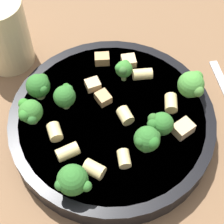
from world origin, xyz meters
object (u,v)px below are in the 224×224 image
broccoli_floret_2 (30,112)px  rigatoni_1 (125,117)px  rigatoni_0 (55,132)px  chicken_chunk_4 (103,98)px  drinking_glass (4,37)px  broccoli_floret_0 (192,84)px  broccoli_floret_4 (73,180)px  rigatoni_2 (68,152)px  chicken_chunk_3 (93,84)px  chicken_chunk_1 (129,61)px  rigatoni_6 (124,159)px  pasta_bowl (112,122)px  rigatoni_3 (96,170)px  rigatoni_5 (171,103)px  chicken_chunk_2 (102,59)px  rigatoni_4 (142,74)px  chicken_chunk_0 (183,130)px  broccoli_floret_1 (160,124)px  broccoli_floret_6 (65,95)px  broccoli_floret_7 (125,69)px  broccoli_floret_5 (39,86)px  broccoli_floret_3 (148,140)px

broccoli_floret_2 → rigatoni_1: broccoli_floret_2 is taller
rigatoni_0 → chicken_chunk_4: bearing=-33.2°
broccoli_floret_2 → drinking_glass: (0.12, 0.09, -0.01)m
rigatoni_0 → drinking_glass: bearing=43.5°
broccoli_floret_0 → broccoli_floret_4: 0.20m
rigatoni_2 → chicken_chunk_3: rigatoni_2 is taller
chicken_chunk_1 → broccoli_floret_0: bearing=-110.8°
rigatoni_6 → pasta_bowl: bearing=27.1°
broccoli_floret_2 → rigatoni_3: broccoli_floret_2 is taller
rigatoni_5 → rigatoni_6: (-0.09, 0.04, -0.00)m
broccoli_floret_2 → chicken_chunk_2: size_ratio=1.79×
broccoli_floret_0 → chicken_chunk_1: 0.10m
rigatoni_5 → chicken_chunk_4: rigatoni_5 is taller
broccoli_floret_4 → rigatoni_4: 0.18m
rigatoni_5 → chicken_chunk_0: rigatoni_5 is taller
broccoli_floret_1 → chicken_chunk_3: broccoli_floret_1 is taller
rigatoni_2 → chicken_chunk_4: rigatoni_2 is taller
rigatoni_5 → rigatoni_4: bearing=50.3°
broccoli_floret_6 → broccoli_floret_7: bearing=-46.0°
broccoli_floret_5 → drinking_glass: 0.12m
broccoli_floret_6 → chicken_chunk_0: (-0.00, -0.15, -0.01)m
rigatoni_5 → chicken_chunk_3: rigatoni_5 is taller
rigatoni_6 → rigatoni_1: bearing=12.8°
broccoli_floret_1 → chicken_chunk_2: 0.14m
broccoli_floret_7 → rigatoni_5: bearing=-112.8°
broccoli_floret_3 → chicken_chunk_1: size_ratio=2.11×
pasta_bowl → rigatoni_4: rigatoni_4 is taller
rigatoni_0 → chicken_chunk_1: (0.14, -0.06, -0.00)m
broccoli_floret_2 → chicken_chunk_3: 0.10m
rigatoni_5 → chicken_chunk_2: (0.05, 0.11, -0.00)m
broccoli_floret_5 → rigatoni_6: size_ratio=1.88×
rigatoni_4 → chicken_chunk_0: same height
pasta_bowl → broccoli_floret_7: broccoli_floret_7 is taller
broccoli_floret_7 → rigatoni_1: size_ratio=1.59×
broccoli_floret_4 → broccoli_floret_2: bearing=47.3°
rigatoni_5 → broccoli_floret_1: bearing=169.5°
broccoli_floret_6 → drinking_glass: drinking_glass is taller
broccoli_floret_7 → chicken_chunk_3: 0.05m
broccoli_floret_2 → chicken_chunk_3: broccoli_floret_2 is taller
chicken_chunk_1 → chicken_chunk_2: size_ratio=0.96×
pasta_bowl → chicken_chunk_1: (0.09, -0.00, 0.02)m
chicken_chunk_1 → rigatoni_6: bearing=-169.2°
rigatoni_0 → rigatoni_2: 0.03m
rigatoni_4 → chicken_chunk_4: 0.07m
rigatoni_6 → chicken_chunk_2: same height
pasta_bowl → chicken_chunk_0: bearing=-91.2°
rigatoni_0 → rigatoni_4: same height
broccoli_floret_0 → rigatoni_5: bearing=139.1°
rigatoni_2 → chicken_chunk_2: size_ratio=1.32×
broccoli_floret_6 → drinking_glass: bearing=55.9°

